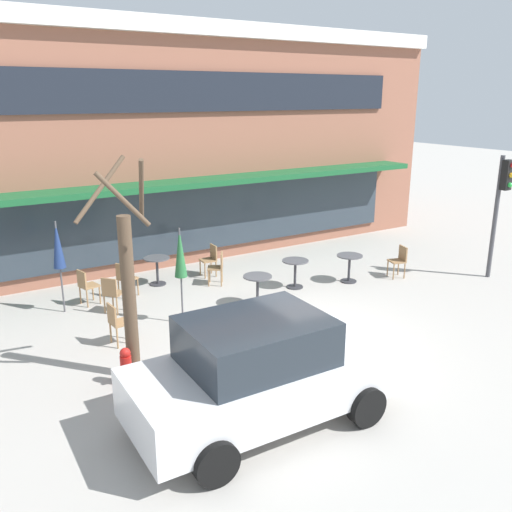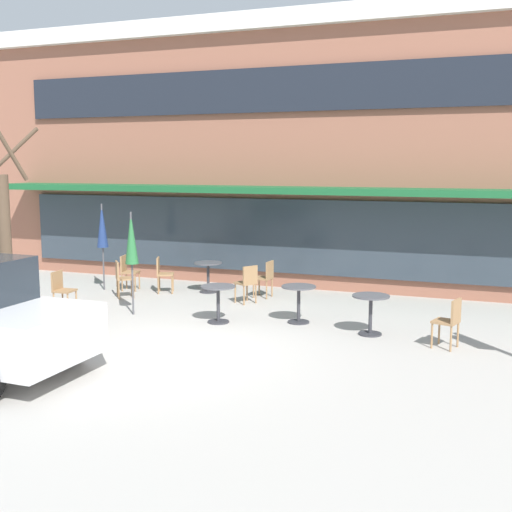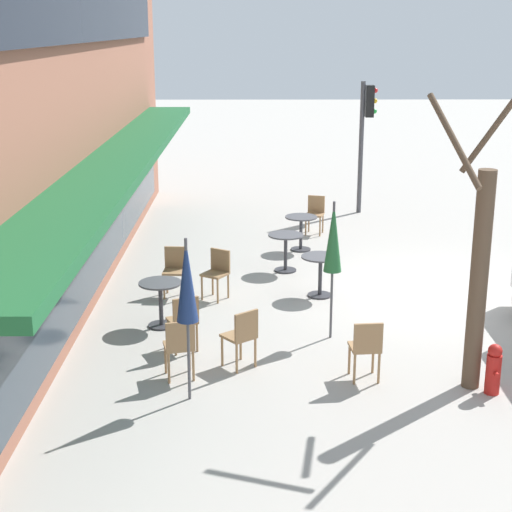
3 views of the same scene
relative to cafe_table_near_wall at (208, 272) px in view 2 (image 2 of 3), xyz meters
name	(u,v)px [view 2 (image 2 of 3)]	position (x,y,z in m)	size (l,w,h in m)	color
ground_plane	(173,349)	(1.51, -4.72, -0.52)	(80.00, 80.00, 0.00)	#ADA8A0
building_facade	(322,154)	(1.51, 5.24, 2.98)	(18.83, 9.10, 6.98)	#935B47
cafe_table_near_wall	(208,272)	(0.00, 0.00, 0.00)	(0.70, 0.70, 0.76)	#333338
cafe_table_streetside	(218,298)	(1.49, -2.73, 0.00)	(0.70, 0.70, 0.76)	#333338
cafe_table_by_tree	(371,308)	(4.55, -2.56, 0.00)	(0.70, 0.70, 0.76)	#333338
cafe_table_mid_patio	(299,298)	(3.02, -2.16, 0.00)	(0.70, 0.70, 0.76)	#333338
patio_umbrella_green_folded	(131,239)	(-0.50, -2.73, 1.11)	(0.28, 0.28, 2.20)	#4C4C51
patio_umbrella_cream_folded	(102,226)	(-2.62, -0.66, 1.11)	(0.28, 0.28, 2.20)	#4C4C51
cafe_chair_0	(122,276)	(-1.65, -1.34, 0.01)	(0.56, 0.56, 0.89)	#9E754C
cafe_chair_1	(62,288)	(-2.09, -3.05, 0.01)	(0.43, 0.43, 0.89)	#9E754C
cafe_chair_2	(450,319)	(6.01, -2.99, 0.01)	(0.50, 0.50, 0.89)	#9E754C
cafe_chair_3	(247,281)	(1.40, -0.86, 0.01)	(0.55, 0.55, 0.89)	#9E754C
cafe_chair_4	(266,276)	(1.56, -0.09, 0.01)	(0.42, 0.42, 0.89)	#9E754C
cafe_chair_5	(162,272)	(-1.04, -0.46, 0.01)	(0.53, 0.53, 0.89)	#9E754C
cafe_chair_6	(128,270)	(-2.02, -0.48, 0.01)	(0.48, 0.48, 0.89)	#9E754C
street_tree	(5,240)	(-2.27, -4.46, 1.22)	(1.21, 1.30, 3.97)	brown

